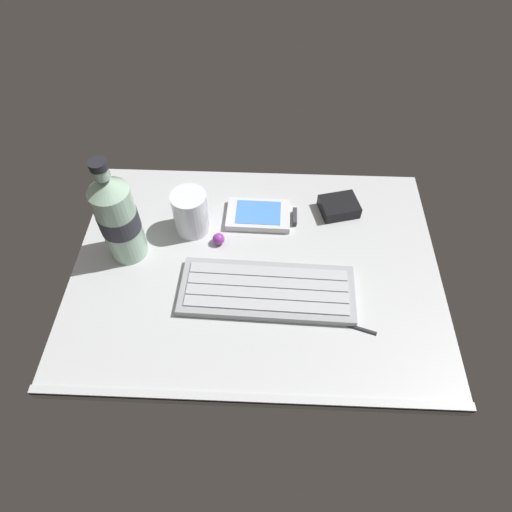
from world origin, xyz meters
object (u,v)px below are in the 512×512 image
keyboard (267,290)px  stylus_pen (347,324)px  juice_cup (191,214)px  trackball_mouse (219,239)px  water_bottle (118,217)px  charger_block (339,207)px  handheld_device (262,215)px

keyboard → stylus_pen: 14.07cm
juice_cup → trackball_mouse: bearing=-33.5°
water_bottle → trackball_mouse: water_bottle is taller
charger_block → juice_cup: bearing=-168.8°
keyboard → trackball_mouse: 13.84cm
water_bottle → charger_block: water_bottle is taller
water_bottle → juice_cup: bearing=28.7°
stylus_pen → juice_cup: bearing=161.6°
charger_block → stylus_pen: size_ratio=0.74×
keyboard → trackball_mouse: size_ratio=13.32×
water_bottle → charger_block: 40.66cm
trackball_mouse → stylus_pen: bearing=-36.0°
keyboard → trackball_mouse: (-9.08, 10.44, 0.29)cm
stylus_pen → trackball_mouse: bearing=161.1°
handheld_device → charger_block: charger_block is taller
trackball_mouse → juice_cup: bearing=146.5°
charger_block → keyboard: bearing=-124.6°
handheld_device → keyboard: bearing=-85.2°
juice_cup → charger_block: 28.22cm
juice_cup → trackball_mouse: size_ratio=3.86×
juice_cup → charger_block: bearing=11.2°
juice_cup → charger_block: size_ratio=1.21×
keyboard → handheld_device: (-1.42, 16.94, -0.08)cm
charger_block → trackball_mouse: charger_block is taller
charger_block → water_bottle: bearing=-163.5°
trackball_mouse → stylus_pen: trackball_mouse is taller
handheld_device → stylus_pen: bearing=-57.5°
handheld_device → stylus_pen: size_ratio=1.36×
keyboard → handheld_device: keyboard is taller
juice_cup → keyboard: bearing=-44.2°
water_bottle → trackball_mouse: (15.86, 2.46, -7.91)cm
charger_block → trackball_mouse: 24.09cm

